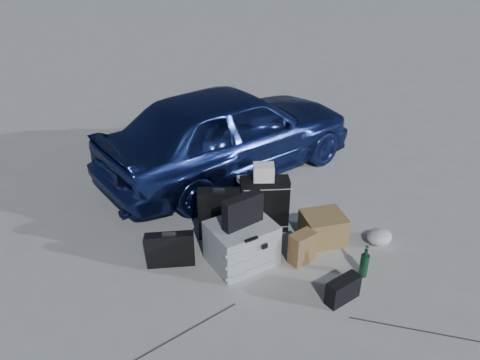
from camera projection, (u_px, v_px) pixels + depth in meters
name	position (u px, v px, depth m)	size (l,w,h in m)	color
ground	(289.00, 272.00, 4.72)	(60.00, 60.00, 0.00)	#A8A8A3
car	(230.00, 131.00, 6.31)	(1.47, 3.65, 1.24)	navy
pelican_case	(242.00, 243.00, 4.77)	(0.63, 0.52, 0.46)	#AEB0B3
laptop_bag	(243.00, 211.00, 4.58)	(0.43, 0.11, 0.32)	black
briefcase	(170.00, 250.00, 4.74)	(0.49, 0.11, 0.38)	black
suitcase_left	(219.00, 214.00, 5.12)	(0.46, 0.16, 0.59)	black
suitcase_right	(264.00, 204.00, 5.24)	(0.54, 0.19, 0.65)	black
white_carton	(264.00, 172.00, 5.03)	(0.22, 0.18, 0.18)	white
duffel_bag	(260.00, 196.00, 5.68)	(0.68, 0.29, 0.34)	black
flat_box_white	(259.00, 181.00, 5.59)	(0.44, 0.33, 0.08)	white
flat_box_black	(258.00, 176.00, 5.57)	(0.26, 0.19, 0.06)	black
kraft_bag	(302.00, 248.00, 4.79)	(0.26, 0.16, 0.35)	#946240
cardboard_box	(323.00, 228.00, 5.11)	(0.44, 0.39, 0.33)	olive
plastic_bag	(380.00, 237.00, 5.12)	(0.29, 0.24, 0.16)	silver
messenger_bag	(343.00, 290.00, 4.33)	(0.35, 0.13, 0.24)	black
green_bottle	(365.00, 262.00, 4.60)	(0.09, 0.09, 0.34)	black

